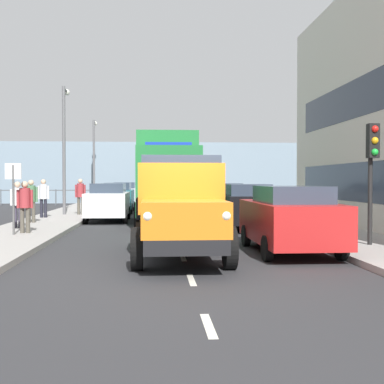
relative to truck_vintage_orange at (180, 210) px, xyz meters
The scene contains 23 objects.
ground_plane 8.39m from the truck_vintage_orange, 90.56° to the right, with size 80.00×80.00×0.00m, color #2D2D30.
sidewalk_left 9.86m from the truck_vintage_orange, 122.07° to the right, with size 2.80×37.07×0.15m, color #9E9993.
sidewalk_right 9.78m from the truck_vintage_orange, 58.74° to the right, with size 2.80×37.07×0.15m, color #9E9993.
road_centreline_markings 8.45m from the truck_vintage_orange, 90.56° to the right, with size 0.12×33.63×0.01m.
sea_horizon 29.87m from the truck_vintage_orange, 90.16° to the right, with size 80.00×0.80×5.00m, color gray.
seawall_railing 26.24m from the truck_vintage_orange, 90.18° to the right, with size 28.08×0.08×1.20m.
truck_vintage_orange is the anchor object (origin of this frame).
lorry_cargo_green 10.18m from the truck_vintage_orange, 89.59° to the right, with size 2.58×8.20×3.87m.
car_red_kerbside_near 3.02m from the truck_vintage_orange, 161.71° to the right, with size 1.94×4.30×1.72m.
car_black_kerbside_1 7.71m from the truck_vintage_orange, 111.78° to the right, with size 1.92×4.05×1.72m.
car_grey_kerbside_2 13.40m from the truck_vintage_orange, 102.31° to the right, with size 1.83×4.58×1.72m.
car_white_oppositeside_0 11.66m from the truck_vintage_orange, 76.64° to the right, with size 1.86×4.32×1.72m.
car_teal_oppositeside_1 17.52m from the truck_vintage_orange, 81.15° to the right, with size 1.80×4.37×1.72m.
car_silver_oppositeside_2 24.22m from the truck_vintage_orange, 83.61° to the right, with size 1.80×4.26×1.72m.
pedestrian_couple_b 6.89m from the truck_vintage_orange, 45.81° to the right, with size 0.53×0.34×1.69m.
pedestrian_near_railing 8.78m from the truck_vintage_orange, 50.94° to the right, with size 0.53×0.34×1.67m.
pedestrian_in_dark_coat 10.59m from the truck_vintage_orange, 58.21° to the right, with size 0.53×0.34×1.73m.
pedestrian_couple_a 13.11m from the truck_vintage_orange, 64.23° to the right, with size 0.53×0.34×1.76m.
pedestrian_with_bag 14.40m from the truck_vintage_orange, 72.63° to the right, with size 0.53×0.34×1.79m.
traffic_light_near 5.40m from the truck_vintage_orange, 167.50° to the right, with size 0.28×0.41×3.20m.
lamp_post_promenade 15.21m from the truck_vintage_orange, 69.96° to the right, with size 0.32×1.14×6.43m.
lamp_post_far 26.63m from the truck_vintage_orange, 79.00° to the right, with size 0.32×1.14×6.17m.
street_sign 6.73m from the truck_vintage_orange, 41.49° to the right, with size 0.50×0.07×2.25m.
Camera 1 is at (0.69, 10.51, 1.86)m, focal length 46.87 mm.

